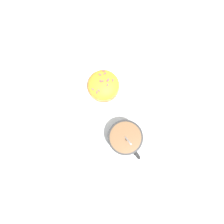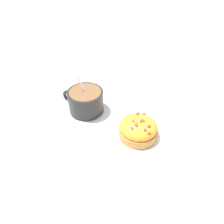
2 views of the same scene
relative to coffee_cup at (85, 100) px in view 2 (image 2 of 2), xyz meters
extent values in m
plane|color=#B2B2B7|center=(-0.08, -0.01, -0.04)|extent=(3.00, 3.00, 0.00)
cube|color=white|center=(-0.08, -0.01, -0.03)|extent=(0.34, 0.34, 0.00)
cylinder|color=black|center=(0.00, 0.00, 0.00)|extent=(0.09, 0.09, 0.06)
cylinder|color=brown|center=(0.00, 0.00, 0.02)|extent=(0.08, 0.08, 0.01)
torus|color=black|center=(0.05, 0.01, 0.00)|extent=(0.04, 0.02, 0.04)
ellipsoid|color=silver|center=(0.03, 0.01, -0.02)|extent=(0.03, 0.02, 0.01)
cylinder|color=silver|center=(0.00, 0.00, 0.02)|extent=(0.05, 0.01, 0.09)
cylinder|color=#C18442|center=(-0.16, -0.01, -0.02)|extent=(0.09, 0.09, 0.02)
ellipsoid|color=orange|center=(-0.16, -0.01, -0.01)|extent=(0.09, 0.09, 0.04)
cube|color=#EA4C56|center=(-0.17, 0.01, 0.01)|extent=(0.01, 0.01, 0.00)
cube|color=#EA4C56|center=(-0.16, 0.01, 0.01)|extent=(0.00, 0.01, 0.00)
cube|color=#EA4C56|center=(-0.17, -0.01, 0.02)|extent=(0.01, 0.01, 0.00)
cube|color=#EA4C56|center=(-0.17, -0.01, 0.02)|extent=(0.00, 0.01, 0.00)
cube|color=#EA4C56|center=(-0.14, -0.03, 0.01)|extent=(0.01, 0.00, 0.00)
cube|color=#EA4C56|center=(-0.16, -0.04, 0.01)|extent=(0.01, 0.01, 0.00)
cube|color=#EA4C56|center=(-0.20, 0.01, 0.01)|extent=(0.01, 0.01, 0.00)
cube|color=#EA4C56|center=(-0.15, 0.00, 0.01)|extent=(0.01, 0.01, 0.00)
cube|color=#EA4C56|center=(-0.19, -0.01, 0.01)|extent=(0.01, 0.01, 0.00)
cube|color=#EA4C56|center=(-0.16, 0.02, 0.01)|extent=(0.01, 0.01, 0.00)
cube|color=#EA4C56|center=(-0.19, 0.01, 0.01)|extent=(0.01, 0.01, 0.00)
cube|color=#EA4C56|center=(-0.15, -0.03, 0.01)|extent=(0.01, 0.01, 0.00)
camera|label=1|loc=(0.00, -0.04, 0.60)|focal=35.00mm
camera|label=2|loc=(-0.34, 0.31, 0.35)|focal=35.00mm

